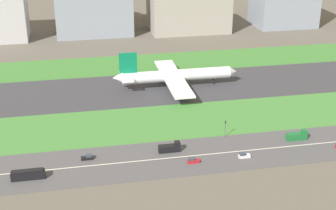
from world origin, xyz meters
TOP-DOWN VIEW (x-y plane):
  - ground_plane at (0.00, 0.00)m, footprint 800.00×800.00m
  - runway at (0.00, 0.00)m, footprint 280.00×46.00m
  - grass_median_north at (0.00, 41.00)m, footprint 280.00×36.00m
  - grass_median_south at (0.00, -41.00)m, footprint 280.00×36.00m
  - highway at (0.00, -73.00)m, footprint 280.00×28.00m
  - highway_centerline at (0.00, -73.00)m, footprint 266.00×0.50m
  - airliner at (18.17, 0.00)m, footprint 65.00×56.00m
  - car_2 at (9.12, -78.00)m, footprint 4.40×1.80m
  - truck_0 at (2.46, -68.00)m, footprint 8.40×2.50m
  - truck_1 at (55.00, -68.00)m, footprint 8.40×2.50m
  - car_0 at (-29.02, -68.00)m, footprint 4.40×1.80m
  - car_4 at (28.91, -78.00)m, footprint 4.40×1.80m
  - bus_0 at (-49.93, -78.00)m, footprint 11.60×2.50m
  - traffic_light at (27.07, -60.01)m, footprint 0.36×0.50m
  - office_tower at (52.69, 114.00)m, footprint 55.89×37.82m
  - fuel_tank_west at (1.07, 159.00)m, footprint 25.62×25.62m
  - fuel_tank_centre at (40.61, 159.00)m, footprint 23.13×23.13m

SIDE VIEW (x-z plane):
  - ground_plane at x=0.00m, z-range 0.00..0.00m
  - runway at x=0.00m, z-range 0.00..0.10m
  - grass_median_north at x=0.00m, z-range 0.00..0.10m
  - grass_median_south at x=0.00m, z-range 0.00..0.10m
  - highway at x=0.00m, z-range 0.00..0.10m
  - highway_centerline at x=0.00m, z-range 0.10..0.11m
  - car_2 at x=9.12m, z-range -0.08..1.92m
  - car_0 at x=-29.02m, z-range -0.08..1.92m
  - car_4 at x=28.91m, z-range -0.08..1.92m
  - truck_0 at x=2.46m, z-range -0.33..3.67m
  - truck_1 at x=55.00m, z-range -0.33..3.67m
  - bus_0 at x=-49.93m, z-range 0.07..3.57m
  - traffic_light at x=27.07m, z-range 0.69..7.89m
  - airliner at x=18.17m, z-range -3.62..16.08m
  - fuel_tank_centre at x=40.61m, z-range 0.00..14.93m
  - fuel_tank_west at x=1.07m, z-range 0.00..15.55m
  - office_tower at x=52.69m, z-range 0.00..29.10m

